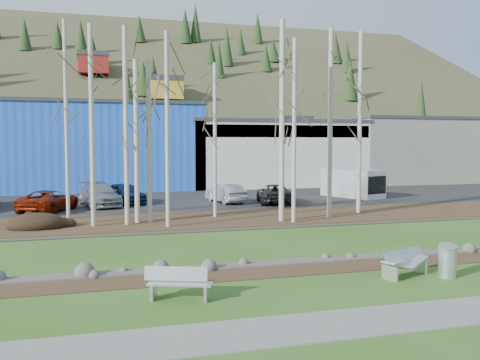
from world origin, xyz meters
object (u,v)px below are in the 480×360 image
object	(u,v)px
van_white	(354,183)
car_2	(99,195)
car_1	(49,201)
car_3	(125,193)
car_4	(225,193)
car_5	(274,194)
bench_intact	(179,283)
bench_damaged	(405,263)
litter_bin	(447,262)
seagull	(200,278)

from	to	relation	value
van_white	car_2	bearing A→B (deg)	162.67
car_1	car_3	size ratio (longest dim) A/B	1.11
car_4	car_5	world-z (taller)	car_4
car_1	bench_intact	bearing A→B (deg)	127.33
bench_intact	bench_damaged	bearing A→B (deg)	24.65
bench_intact	car_4	world-z (taller)	car_4
car_3	car_4	xyz separation A→B (m)	(7.06, -1.47, -0.06)
bench_damaged	van_white	xyz separation A→B (m)	(10.39, 22.78, 0.82)
car_2	van_white	xyz separation A→B (m)	(19.77, 0.39, 0.33)
litter_bin	seagull	distance (m)	8.26
car_2	car_5	distance (m)	12.31
seagull	litter_bin	bearing A→B (deg)	-9.71
bench_intact	van_white	size ratio (longest dim) A/B	0.35
bench_intact	seagull	world-z (taller)	bench_intact
car_4	car_2	bearing A→B (deg)	-14.35
car_3	van_white	world-z (taller)	van_white
bench_damaged	car_1	size ratio (longest dim) A/B	0.42
car_1	car_4	distance (m)	12.12
car_1	van_white	xyz separation A→B (m)	(22.92, 2.54, 0.44)
car_5	car_4	bearing A→B (deg)	-8.40
seagull	car_5	world-z (taller)	car_5
car_1	car_4	size ratio (longest dim) A/B	1.17
bench_intact	bench_damaged	xyz separation A→B (m)	(7.79, 0.54, -0.02)
litter_bin	car_1	size ratio (longest dim) A/B	0.21
seagull	car_4	bearing A→B (deg)	74.20
car_5	car_2	bearing A→B (deg)	4.42
bench_intact	car_3	world-z (taller)	car_3
car_1	car_5	distance (m)	15.33
litter_bin	car_3	world-z (taller)	car_3
car_1	car_5	xyz separation A→B (m)	(15.33, 0.34, 0.00)
car_1	bench_damaged	bearing A→B (deg)	146.24
seagull	car_5	bearing A→B (deg)	64.86
bench_damaged	litter_bin	size ratio (longest dim) A/B	2.02
car_3	car_5	size ratio (longest dim) A/B	0.89
litter_bin	car_1	xyz separation A→B (m)	(-13.78, 20.81, 0.31)
bench_intact	litter_bin	bearing A→B (deg)	20.49
car_5	litter_bin	bearing A→B (deg)	98.68
litter_bin	van_white	world-z (taller)	van_white
bench_damaged	car_1	world-z (taller)	car_1
litter_bin	car_3	xyz separation A→B (m)	(-8.83, 23.91, 0.39)
bench_intact	car_5	size ratio (longest dim) A/B	0.39
bench_intact	car_4	bearing A→B (deg)	92.69
litter_bin	car_5	bearing A→B (deg)	85.83
seagull	car_4	distance (m)	21.85
bench_damaged	litter_bin	distance (m)	1.38
car_2	car_3	distance (m)	2.04
bench_damaged	car_5	size ratio (longest dim) A/B	0.41
seagull	car_1	bearing A→B (deg)	107.48
litter_bin	car_2	size ratio (longest dim) A/B	0.19
seagull	car_1	world-z (taller)	car_1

